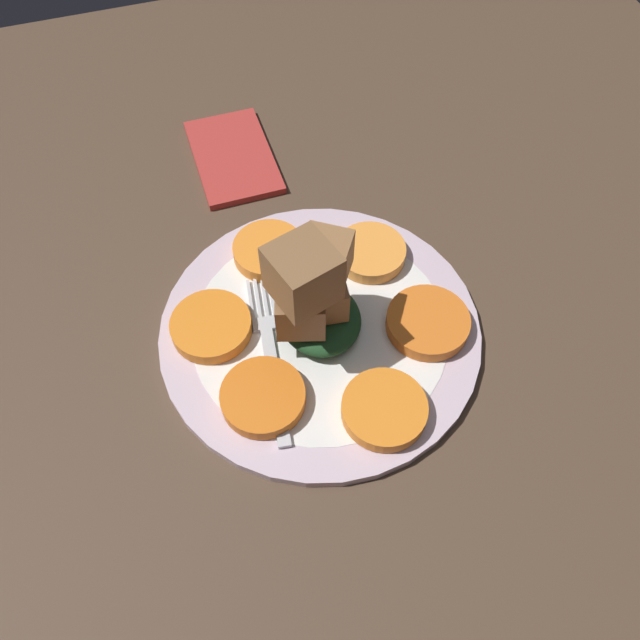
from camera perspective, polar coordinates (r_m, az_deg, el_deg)
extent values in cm
cube|color=#4C3828|center=(58.54, 0.00, -1.67)|extent=(120.00, 120.00, 2.00)
cylinder|color=silver|center=(57.27, 0.00, -0.88)|extent=(29.31, 29.31, 1.00)
cylinder|color=white|center=(57.23, 0.00, -0.85)|extent=(23.45, 23.45, 1.00)
cylinder|color=orange|center=(61.35, -4.70, 6.36)|extent=(7.01, 7.01, 1.37)
cylinder|color=orange|center=(56.80, -9.92, -0.55)|extent=(7.30, 7.30, 1.37)
cylinder|color=orange|center=(52.68, -5.24, -7.03)|extent=(7.17, 7.17, 1.37)
cylinder|color=orange|center=(52.25, 5.90, -8.12)|extent=(7.16, 7.16, 1.37)
cylinder|color=orange|center=(57.00, 9.82, -0.22)|extent=(7.54, 7.54, 1.37)
cylinder|color=#F99539|center=(61.19, 4.63, 6.18)|extent=(6.88, 6.88, 1.37)
ellipsoid|color=#1E4723|center=(55.68, 0.00, 0.17)|extent=(8.12, 7.31, 2.59)
cube|color=olive|center=(53.11, 0.62, 1.85)|extent=(3.87, 3.87, 3.46)
cube|color=brown|center=(52.27, -1.78, 1.11)|extent=(5.13, 5.13, 4.10)
cube|color=olive|center=(50.79, 0.57, 5.74)|extent=(5.28, 5.28, 3.80)
cube|color=brown|center=(47.96, -1.58, 4.25)|extent=(5.92, 5.92, 4.76)
cube|color=silver|center=(53.65, -4.12, -5.97)|extent=(11.39, 2.63, 0.40)
cube|color=silver|center=(56.87, -5.02, -0.36)|extent=(1.67, 2.47, 0.40)
cube|color=silver|center=(58.53, -6.37, 1.86)|extent=(4.47, 0.91, 0.40)
cube|color=silver|center=(58.53, -5.72, 1.96)|extent=(4.47, 0.91, 0.40)
cube|color=silver|center=(58.53, -5.08, 2.05)|extent=(4.47, 0.91, 0.40)
cube|color=silver|center=(58.55, -4.43, 2.15)|extent=(4.47, 0.91, 0.40)
cube|color=#B2332D|center=(73.09, -7.95, 14.58)|extent=(14.03, 8.42, 0.80)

